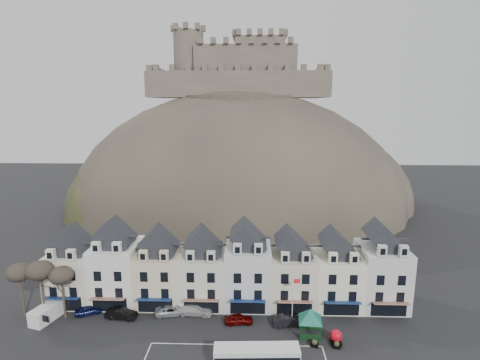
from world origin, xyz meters
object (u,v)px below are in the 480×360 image
flagpole (293,298)px  car_black (121,314)px  white_van (47,313)px  car_maroon (239,319)px  bus (257,356)px  car_navy (89,310)px  red_buoy (336,337)px  car_silver (172,310)px  bus_shelter (310,315)px  car_white (195,309)px  car_charcoal (289,321)px

flagpole → car_black: size_ratio=1.58×
flagpole → white_van: flagpole is taller
car_maroon → flagpole: bearing=-96.8°
bus → car_navy: bus is taller
red_buoy → white_van: white_van is taller
car_silver → red_buoy: bearing=-118.1°
white_van → car_black: size_ratio=1.14×
bus_shelter → white_van: bearing=-179.1°
car_white → car_charcoal: bearing=-95.9°
bus_shelter → white_van: size_ratio=1.17×
bus_shelter → red_buoy: (3.10, -1.70, -2.01)m
car_silver → car_charcoal: size_ratio=1.05×
flagpole → car_navy: 29.95m
car_navy → red_buoy: bearing=-123.7°
flagpole → car_white: flagpole is taller
bus_shelter → car_white: bearing=168.6°
flagpole → car_charcoal: flagpole is taller
red_buoy → car_navy: bearing=170.5°
car_black → car_maroon: bearing=-86.0°
red_buoy → white_van: 40.37m
car_maroon → red_buoy: bearing=-113.8°
red_buoy → car_black: size_ratio=0.43×
bus_shelter → car_navy: size_ratio=1.61×
car_black → car_silver: 7.20m
flagpole → car_silver: 17.87m
car_white → car_maroon: bearing=-104.2°
white_van → car_navy: 5.57m
bus_shelter → car_maroon: bus_shelter is taller
car_navy → car_silver: 12.29m
bus → car_charcoal: (4.65, 8.74, -0.79)m
flagpole → white_van: bearing=179.7°
flagpole → car_black: (-24.49, 0.91, -3.34)m
white_van → car_charcoal: 34.53m
car_charcoal → car_silver: bearing=76.1°
car_navy → car_maroon: car_maroon is taller
red_buoy → flagpole: (-5.15, 4.00, 3.09)m
white_van → car_white: (20.91, 2.18, -0.33)m
car_white → car_charcoal: 13.84m
red_buoy → car_black: (-29.64, 4.92, -0.25)m
car_charcoal → bus_shelter: bearing=-137.1°
car_silver → car_maroon: bearing=-114.4°
car_navy → car_black: (5.20, -0.92, 0.11)m
car_white → flagpole: bearing=-95.1°
red_buoy → flagpole: bearing=142.2°
white_van → car_silver: size_ratio=1.07×
bus → car_maroon: bus is taller
flagpole → white_van: (-35.00, 0.21, -2.99)m
bus_shelter → car_white: (-16.14, 4.69, -2.25)m
car_navy → car_silver: bearing=-112.5°
bus_shelter → car_white: size_ratio=1.15×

